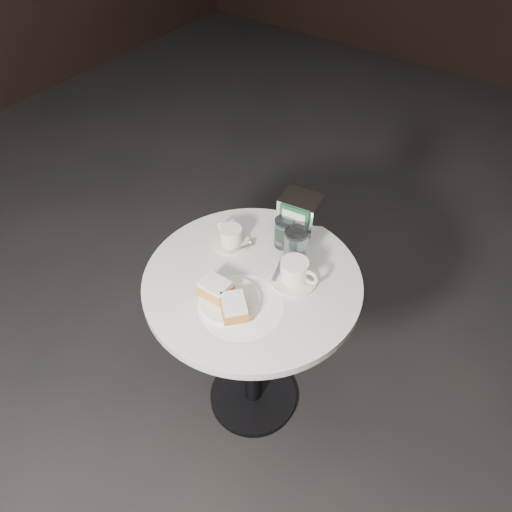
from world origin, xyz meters
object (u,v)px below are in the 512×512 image
object	(u,v)px
beignet_plate	(227,299)
water_glass_left	(284,233)
cafe_table	(253,317)
coffee_cup_left	(231,237)
coffee_cup_right	(295,273)
napkin_dispenser	(300,215)
water_glass_right	(295,246)

from	to	relation	value
beignet_plate	water_glass_left	distance (m)	0.32
cafe_table	coffee_cup_left	size ratio (longest dim) A/B	4.86
coffee_cup_right	water_glass_left	world-z (taller)	water_glass_left
beignet_plate	napkin_dispenser	xyz separation A→B (m)	(0.00, 0.40, 0.05)
water_glass_left	napkin_dispenser	world-z (taller)	napkin_dispenser
coffee_cup_right	napkin_dispenser	distance (m)	0.23
coffee_cup_right	napkin_dispenser	bearing A→B (deg)	116.61
water_glass_left	napkin_dispenser	xyz separation A→B (m)	(0.01, 0.08, 0.02)
cafe_table	water_glass_left	xyz separation A→B (m)	(-0.01, 0.19, 0.25)
cafe_table	napkin_dispenser	world-z (taller)	napkin_dispenser
coffee_cup_right	water_glass_left	distance (m)	0.17
beignet_plate	coffee_cup_left	distance (m)	0.27
beignet_plate	water_glass_left	size ratio (longest dim) A/B	2.20
coffee_cup_left	water_glass_right	xyz separation A→B (m)	(0.22, 0.06, 0.03)
coffee_cup_right	water_glass_left	bearing A→B (deg)	132.68
cafe_table	napkin_dispenser	distance (m)	0.39
napkin_dispenser	beignet_plate	bearing A→B (deg)	-99.01
coffee_cup_left	napkin_dispenser	distance (m)	0.24
cafe_table	beignet_plate	distance (m)	0.26
water_glass_left	napkin_dispenser	distance (m)	0.09
coffee_cup_right	water_glass_left	xyz separation A→B (m)	(-0.12, 0.12, 0.02)
coffee_cup_left	water_glass_left	size ratio (longest dim) A/B	1.43
cafe_table	coffee_cup_left	distance (m)	0.29
beignet_plate	coffee_cup_right	distance (m)	0.23
water_glass_right	water_glass_left	bearing A→B (deg)	150.77
napkin_dispenser	water_glass_right	bearing A→B (deg)	-71.89
napkin_dispenser	cafe_table	bearing A→B (deg)	-98.92
water_glass_right	napkin_dispenser	bearing A→B (deg)	116.61
water_glass_right	coffee_cup_right	bearing A→B (deg)	-58.39
water_glass_left	water_glass_right	xyz separation A→B (m)	(0.07, -0.04, 0.01)
coffee_cup_left	coffee_cup_right	size ratio (longest dim) A/B	0.93
water_glass_left	napkin_dispenser	bearing A→B (deg)	84.53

